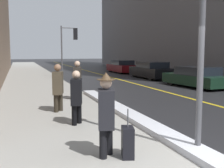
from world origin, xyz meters
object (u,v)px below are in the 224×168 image
object	(u,v)px
pedestrian_trailing	(77,78)
parked_car_maroon	(122,67)
pedestrian_nearside	(106,111)
parked_car_dark_green	(196,77)
fire_hydrant	(106,94)
pedestrian_in_glasses	(76,95)
parked_car_black	(152,70)
rolling_suitcase	(128,142)
traffic_light_near	(70,40)
pedestrian_with_shoulder_bag	(58,85)

from	to	relation	value
pedestrian_trailing	parked_car_maroon	world-z (taller)	pedestrian_trailing
parked_car_maroon	pedestrian_nearside	bearing A→B (deg)	157.07
parked_car_dark_green	parked_car_maroon	world-z (taller)	parked_car_maroon
pedestrian_trailing	fire_hydrant	world-z (taller)	pedestrian_trailing
pedestrian_in_glasses	pedestrian_trailing	world-z (taller)	pedestrian_trailing
parked_car_black	rolling_suitcase	size ratio (longest dim) A/B	4.72
pedestrian_nearside	parked_car_black	distance (m)	16.63
pedestrian_trailing	parked_car_maroon	xyz separation A→B (m)	(7.35, 14.22, -0.34)
rolling_suitcase	fire_hydrant	bearing A→B (deg)	-178.12
parked_car_dark_green	parked_car_maroon	size ratio (longest dim) A/B	0.99
rolling_suitcase	fire_hydrant	xyz separation A→B (m)	(1.39, 5.85, 0.04)
pedestrian_trailing	rolling_suitcase	bearing A→B (deg)	11.61
pedestrian_in_glasses	fire_hydrant	size ratio (longest dim) A/B	2.16
pedestrian_trailing	fire_hydrant	distance (m)	1.46
traffic_light_near	parked_car_dark_green	size ratio (longest dim) A/B	0.92
pedestrian_in_glasses	parked_car_black	size ratio (longest dim) A/B	0.34
pedestrian_trailing	fire_hydrant	bearing A→B (deg)	60.85
pedestrian_nearside	rolling_suitcase	size ratio (longest dim) A/B	1.72
parked_car_dark_green	parked_car_black	distance (m)	5.74
traffic_light_near	pedestrian_with_shoulder_bag	world-z (taller)	traffic_light_near
pedestrian_trailing	parked_car_black	xyz separation A→B (m)	(7.40, 7.87, -0.31)
parked_car_maroon	pedestrian_with_shoulder_bag	bearing A→B (deg)	151.15
pedestrian_with_shoulder_bag	parked_car_maroon	xyz separation A→B (m)	(8.45, 16.37, -0.32)
pedestrian_in_glasses	rolling_suitcase	distance (m)	2.83
pedestrian_nearside	pedestrian_with_shoulder_bag	xyz separation A→B (m)	(-0.30, 4.44, 0.01)
pedestrian_nearside	pedestrian_in_glasses	bearing A→B (deg)	-163.46
parked_car_maroon	parked_car_dark_green	bearing A→B (deg)	178.66
traffic_light_near	pedestrian_trailing	world-z (taller)	traffic_light_near
pedestrian_in_glasses	rolling_suitcase	xyz separation A→B (m)	(0.43, -2.75, -0.54)
rolling_suitcase	parked_car_black	bearing A→B (deg)	167.13
pedestrian_nearside	fire_hydrant	distance (m)	5.94
fire_hydrant	pedestrian_trailing	bearing A→B (deg)	135.59
pedestrian_trailing	parked_car_black	size ratio (longest dim) A/B	0.37
fire_hydrant	pedestrian_nearside	bearing A→B (deg)	-107.29
parked_car_black	pedestrian_trailing	bearing A→B (deg)	135.17
traffic_light_near	parked_car_black	distance (m)	6.79
traffic_light_near	pedestrian_nearside	world-z (taller)	traffic_light_near
rolling_suitcase	parked_car_maroon	bearing A→B (deg)	174.93
pedestrian_nearside	parked_car_maroon	world-z (taller)	pedestrian_nearside
rolling_suitcase	pedestrian_in_glasses	bearing A→B (deg)	-155.94
pedestrian_with_shoulder_bag	parked_car_black	xyz separation A→B (m)	(8.50, 10.02, -0.29)
rolling_suitcase	fire_hydrant	size ratio (longest dim) A/B	1.36
traffic_light_near	rolling_suitcase	distance (m)	17.61
traffic_light_near	parked_car_maroon	distance (m)	7.24
pedestrian_with_shoulder_bag	rolling_suitcase	xyz separation A→B (m)	(0.67, -4.64, -0.59)
parked_car_maroon	fire_hydrant	xyz separation A→B (m)	(-6.39, -15.16, -0.23)
pedestrian_in_glasses	pedestrian_with_shoulder_bag	world-z (taller)	pedestrian_with_shoulder_bag
traffic_light_near	pedestrian_in_glasses	size ratio (longest dim) A/B	2.67
pedestrian_trailing	parked_car_black	distance (m)	10.81
pedestrian_nearside	traffic_light_near	bearing A→B (deg)	-172.70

